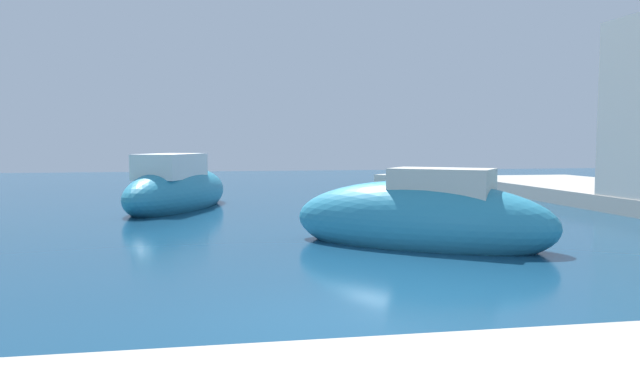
{
  "coord_description": "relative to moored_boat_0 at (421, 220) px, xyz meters",
  "views": [
    {
      "loc": [
        -1.92,
        -7.05,
        2.12
      ],
      "look_at": [
        1.02,
        8.67,
        0.78
      ],
      "focal_mm": 35.86,
      "sensor_mm": 36.0,
      "label": 1
    }
  ],
  "objects": [
    {
      "name": "moored_boat_0",
      "position": [
        0.0,
        0.0,
        0.0
      ],
      "size": [
        5.58,
        4.82,
        1.98
      ],
      "rotation": [
        0.0,
        0.0,
        2.51
      ],
      "color": "teal",
      "rests_on": "ground"
    },
    {
      "name": "moored_boat_1",
      "position": [
        -5.19,
        8.36,
        0.05
      ],
      "size": [
        4.2,
        6.46,
        2.15
      ],
      "rotation": [
        0.0,
        0.0,
        1.17
      ],
      "color": "teal",
      "rests_on": "ground"
    },
    {
      "name": "moored_boat_3",
      "position": [
        1.45,
        5.82,
        -0.18
      ],
      "size": [
        3.44,
        2.94,
        1.41
      ],
      "rotation": [
        0.0,
        0.0,
        0.63
      ],
      "color": "white",
      "rests_on": "ground"
    },
    {
      "name": "ground",
      "position": [
        -2.51,
        -5.34,
        -0.53
      ],
      "size": [
        80.0,
        80.0,
        0.0
      ],
      "primitive_type": "plane",
      "color": "navy"
    }
  ]
}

